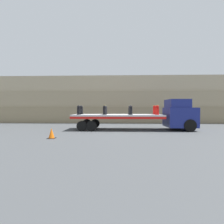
{
  "coord_description": "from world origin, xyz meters",
  "views": [
    {
      "loc": [
        0.09,
        -15.94,
        2.0
      ],
      "look_at": [
        -0.52,
        0.0,
        1.61
      ],
      "focal_mm": 28.0,
      "sensor_mm": 36.0,
      "label": 1
    }
  ],
  "objects_px": {
    "fire_hydrant_black_far_2": "(130,110)",
    "traffic_cone": "(52,133)",
    "truck_cab": "(180,115)",
    "fire_hydrant_black_near_2": "(131,110)",
    "fire_hydrant_red_far_3": "(155,110)",
    "fire_hydrant_black_far_0": "(81,110)",
    "fire_hydrant_black_near_0": "(79,110)",
    "flatbed_trailer": "(111,117)",
    "fire_hydrant_black_far_1": "(106,110)",
    "fire_hydrant_red_near_3": "(157,110)",
    "fire_hydrant_black_near_1": "(105,110)"
  },
  "relations": [
    {
      "from": "fire_hydrant_black_near_0",
      "to": "fire_hydrant_black_far_1",
      "type": "xyz_separation_m",
      "value": [
        2.31,
        1.14,
        0.0
      ]
    },
    {
      "from": "fire_hydrant_black_near_1",
      "to": "fire_hydrant_black_near_2",
      "type": "distance_m",
      "value": 2.31
    },
    {
      "from": "truck_cab",
      "to": "fire_hydrant_red_far_3",
      "type": "height_order",
      "value": "truck_cab"
    },
    {
      "from": "fire_hydrant_black_far_1",
      "to": "truck_cab",
      "type": "bearing_deg",
      "value": -4.78
    },
    {
      "from": "fire_hydrant_black_near_2",
      "to": "fire_hydrant_red_far_3",
      "type": "relative_size",
      "value": 1.0
    },
    {
      "from": "truck_cab",
      "to": "fire_hydrant_black_far_0",
      "type": "bearing_deg",
      "value": 176.42
    },
    {
      "from": "flatbed_trailer",
      "to": "fire_hydrant_black_near_2",
      "type": "relative_size",
      "value": 9.78
    },
    {
      "from": "fire_hydrant_black_near_2",
      "to": "fire_hydrant_red_far_3",
      "type": "bearing_deg",
      "value": 26.31
    },
    {
      "from": "fire_hydrant_black_far_1",
      "to": "fire_hydrant_black_near_2",
      "type": "xyz_separation_m",
      "value": [
        2.31,
        -1.14,
        0.0
      ]
    },
    {
      "from": "fire_hydrant_red_far_3",
      "to": "traffic_cone",
      "type": "height_order",
      "value": "fire_hydrant_red_far_3"
    },
    {
      "from": "fire_hydrant_black_far_1",
      "to": "fire_hydrant_red_near_3",
      "type": "relative_size",
      "value": 1.0
    },
    {
      "from": "fire_hydrant_black_near_2",
      "to": "fire_hydrant_black_near_0",
      "type": "bearing_deg",
      "value": 180.0
    },
    {
      "from": "truck_cab",
      "to": "fire_hydrant_black_near_2",
      "type": "distance_m",
      "value": 4.56
    },
    {
      "from": "fire_hydrant_black_far_1",
      "to": "traffic_cone",
      "type": "height_order",
      "value": "fire_hydrant_black_far_1"
    },
    {
      "from": "fire_hydrant_black_far_1",
      "to": "fire_hydrant_red_near_3",
      "type": "height_order",
      "value": "same"
    },
    {
      "from": "fire_hydrant_red_near_3",
      "to": "fire_hydrant_red_far_3",
      "type": "relative_size",
      "value": 1.0
    },
    {
      "from": "flatbed_trailer",
      "to": "fire_hydrant_black_far_2",
      "type": "height_order",
      "value": "fire_hydrant_black_far_2"
    },
    {
      "from": "fire_hydrant_black_near_2",
      "to": "fire_hydrant_red_far_3",
      "type": "xyz_separation_m",
      "value": [
        2.31,
        1.14,
        0.0
      ]
    },
    {
      "from": "fire_hydrant_black_far_0",
      "to": "fire_hydrant_red_near_3",
      "type": "bearing_deg",
      "value": -9.36
    },
    {
      "from": "fire_hydrant_black_near_0",
      "to": "fire_hydrant_red_near_3",
      "type": "xyz_separation_m",
      "value": [
        6.92,
        0.0,
        0.0
      ]
    },
    {
      "from": "fire_hydrant_black_near_0",
      "to": "fire_hydrant_red_near_3",
      "type": "bearing_deg",
      "value": 0.0
    },
    {
      "from": "flatbed_trailer",
      "to": "fire_hydrant_red_near_3",
      "type": "height_order",
      "value": "fire_hydrant_red_near_3"
    },
    {
      "from": "fire_hydrant_black_near_2",
      "to": "traffic_cone",
      "type": "relative_size",
      "value": 1.25
    },
    {
      "from": "fire_hydrant_black_near_0",
      "to": "fire_hydrant_red_near_3",
      "type": "height_order",
      "value": "same"
    },
    {
      "from": "fire_hydrant_black_far_1",
      "to": "traffic_cone",
      "type": "xyz_separation_m",
      "value": [
        -3.13,
        -5.33,
        -1.46
      ]
    },
    {
      "from": "flatbed_trailer",
      "to": "fire_hydrant_black_near_1",
      "type": "relative_size",
      "value": 9.78
    },
    {
      "from": "fire_hydrant_black_near_0",
      "to": "fire_hydrant_black_far_1",
      "type": "height_order",
      "value": "same"
    },
    {
      "from": "fire_hydrant_red_far_3",
      "to": "fire_hydrant_red_near_3",
      "type": "bearing_deg",
      "value": -90.0
    },
    {
      "from": "flatbed_trailer",
      "to": "fire_hydrant_black_far_1",
      "type": "bearing_deg",
      "value": 134.17
    },
    {
      "from": "fire_hydrant_black_far_2",
      "to": "fire_hydrant_black_far_0",
      "type": "bearing_deg",
      "value": 180.0
    },
    {
      "from": "fire_hydrant_black_near_0",
      "to": "truck_cab",
      "type": "bearing_deg",
      "value": 3.58
    },
    {
      "from": "flatbed_trailer",
      "to": "fire_hydrant_red_far_3",
      "type": "distance_m",
      "value": 4.16
    },
    {
      "from": "truck_cab",
      "to": "fire_hydrant_black_far_2",
      "type": "height_order",
      "value": "truck_cab"
    },
    {
      "from": "fire_hydrant_black_near_0",
      "to": "fire_hydrant_black_far_2",
      "type": "bearing_deg",
      "value": 13.88
    },
    {
      "from": "fire_hydrant_black_near_2",
      "to": "fire_hydrant_red_far_3",
      "type": "distance_m",
      "value": 2.57
    },
    {
      "from": "fire_hydrant_black_near_1",
      "to": "fire_hydrant_red_near_3",
      "type": "bearing_deg",
      "value": 0.0
    },
    {
      "from": "fire_hydrant_red_near_3",
      "to": "traffic_cone",
      "type": "height_order",
      "value": "fire_hydrant_red_near_3"
    },
    {
      "from": "truck_cab",
      "to": "fire_hydrant_black_near_1",
      "type": "bearing_deg",
      "value": -175.22
    },
    {
      "from": "flatbed_trailer",
      "to": "fire_hydrant_black_far_1",
      "type": "distance_m",
      "value": 1.05
    },
    {
      "from": "fire_hydrant_black_near_2",
      "to": "fire_hydrant_black_far_2",
      "type": "distance_m",
      "value": 1.14
    },
    {
      "from": "fire_hydrant_black_far_0",
      "to": "fire_hydrant_black_near_2",
      "type": "relative_size",
      "value": 1.0
    },
    {
      "from": "flatbed_trailer",
      "to": "traffic_cone",
      "type": "relative_size",
      "value": 12.2
    },
    {
      "from": "fire_hydrant_red_near_3",
      "to": "truck_cab",
      "type": "bearing_deg",
      "value": 14.53
    },
    {
      "from": "truck_cab",
      "to": "fire_hydrant_red_far_3",
      "type": "relative_size",
      "value": 3.3
    },
    {
      "from": "flatbed_trailer",
      "to": "fire_hydrant_black_far_0",
      "type": "height_order",
      "value": "fire_hydrant_black_far_0"
    },
    {
      "from": "fire_hydrant_black_far_0",
      "to": "fire_hydrant_black_near_2",
      "type": "distance_m",
      "value": 4.75
    },
    {
      "from": "fire_hydrant_red_near_3",
      "to": "fire_hydrant_red_far_3",
      "type": "height_order",
      "value": "same"
    },
    {
      "from": "truck_cab",
      "to": "traffic_cone",
      "type": "xyz_separation_m",
      "value": [
        -9.95,
        -4.76,
        -1.06
      ]
    },
    {
      "from": "fire_hydrant_black_far_2",
      "to": "traffic_cone",
      "type": "xyz_separation_m",
      "value": [
        -5.44,
        -5.33,
        -1.46
      ]
    },
    {
      "from": "fire_hydrant_black_near_0",
      "to": "fire_hydrant_red_far_3",
      "type": "height_order",
      "value": "same"
    }
  ]
}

